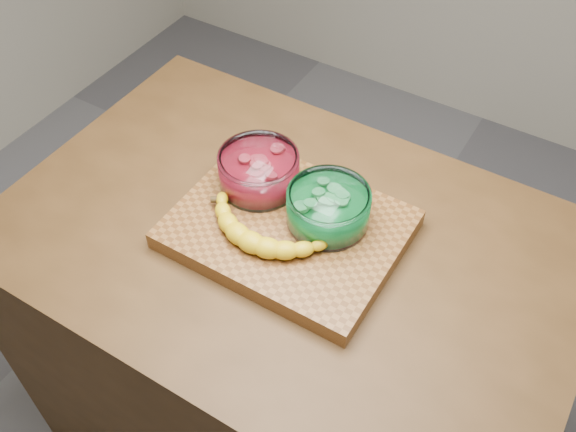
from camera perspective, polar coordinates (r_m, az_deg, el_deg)
The scene contains 6 objects.
ground at distance 2.09m, azimuth -0.00°, elevation -18.03°, with size 3.50×3.50×0.00m, color #59595E.
counter at distance 1.69m, azimuth -0.00°, elevation -11.73°, with size 1.20×0.80×0.90m, color #492E15.
cutting_board at distance 1.31m, azimuth -0.00°, elevation -1.18°, with size 0.45×0.35×0.04m, color brown.
bowl_red at distance 1.34m, azimuth -2.60°, elevation 4.02°, with size 0.17×0.17×0.08m.
bowl_green at distance 1.27m, azimuth 3.59°, elevation 0.71°, with size 0.17×0.17×0.08m.
banana at distance 1.25m, azimuth -2.47°, elevation -1.39°, with size 0.29×0.13×0.04m, color gold, non-canonical shape.
Camera 1 is at (0.45, -0.73, 1.90)m, focal length 40.00 mm.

